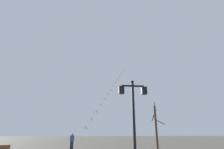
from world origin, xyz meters
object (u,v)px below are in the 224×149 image
(bare_tree, at_px, (156,126))
(kite_flyer, at_px, (72,142))
(kite_train, at_px, (111,90))
(twin_lantern_lamp_post, at_px, (133,105))

(bare_tree, bearing_deg, kite_flyer, -173.59)
(kite_train, distance_m, bare_tree, 14.50)
(kite_train, height_order, kite_flyer, kite_train)
(kite_train, height_order, bare_tree, kite_train)
(twin_lantern_lamp_post, bearing_deg, bare_tree, 64.49)
(twin_lantern_lamp_post, height_order, bare_tree, bare_tree)
(twin_lantern_lamp_post, xyz_separation_m, kite_flyer, (-3.99, 9.26, -2.18))
(twin_lantern_lamp_post, xyz_separation_m, kite_train, (1.15, 22.43, 6.27))
(kite_flyer, bearing_deg, kite_train, 0.24)
(twin_lantern_lamp_post, relative_size, kite_train, 0.20)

